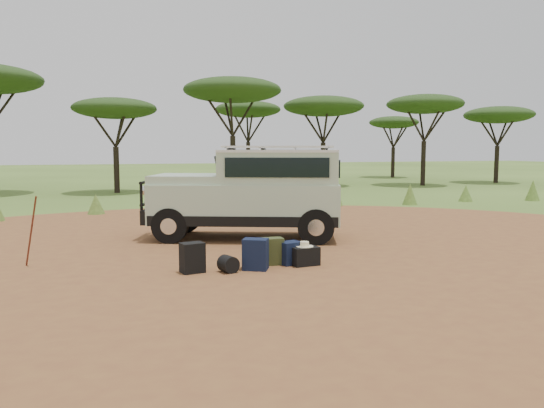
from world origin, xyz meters
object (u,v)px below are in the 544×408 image
object	(u,v)px
backpack_navy	(255,254)
safari_vehicle	(252,194)
backpack_black	(192,258)
backpack_olive	(273,251)
duffel_navy	(290,253)
hard_case	(304,256)
walking_staff	(31,231)

from	to	relation	value
backpack_navy	safari_vehicle	bearing A→B (deg)	103.06
backpack_black	backpack_olive	bearing A→B (deg)	-5.52
safari_vehicle	duffel_navy	bearing A→B (deg)	-71.07
backpack_black	hard_case	size ratio (longest dim) A/B	1.08
walking_staff	hard_case	size ratio (longest dim) A/B	2.73
backpack_olive	backpack_navy	bearing A→B (deg)	-141.82
walking_staff	hard_case	distance (m)	5.24
walking_staff	backpack_black	world-z (taller)	walking_staff
safari_vehicle	hard_case	distance (m)	3.43
backpack_black	duffel_navy	size ratio (longest dim) A/B	1.23
backpack_navy	backpack_black	bearing A→B (deg)	-158.90
backpack_olive	walking_staff	bearing A→B (deg)	166.46
walking_staff	backpack_olive	world-z (taller)	walking_staff
backpack_black	backpack_olive	size ratio (longest dim) A/B	1.05
backpack_navy	hard_case	xyz separation A→B (m)	(1.01, 0.09, -0.11)
backpack_olive	hard_case	size ratio (longest dim) A/B	1.03
walking_staff	duffel_navy	distance (m)	4.96
hard_case	safari_vehicle	bearing A→B (deg)	84.96
backpack_black	backpack_olive	xyz separation A→B (m)	(1.61, 0.18, -0.01)
walking_staff	backpack_olive	bearing A→B (deg)	-59.04
duffel_navy	hard_case	size ratio (longest dim) A/B	0.87
safari_vehicle	backpack_olive	size ratio (longest dim) A/B	9.57
backpack_olive	hard_case	distance (m)	0.61
backpack_olive	backpack_black	bearing A→B (deg)	-171.13
backpack_olive	safari_vehicle	bearing A→B (deg)	83.77
safari_vehicle	backpack_navy	size ratio (longest dim) A/B	8.61
backpack_olive	hard_case	bearing A→B (deg)	-20.82
duffel_navy	safari_vehicle	bearing A→B (deg)	70.11
duffel_navy	hard_case	world-z (taller)	duffel_navy
duffel_navy	backpack_black	bearing A→B (deg)	165.55
backpack_black	hard_case	world-z (taller)	backpack_black
backpack_olive	duffel_navy	world-z (taller)	backpack_olive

